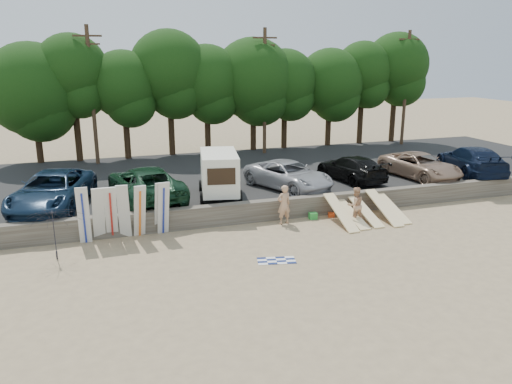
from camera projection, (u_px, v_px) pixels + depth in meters
ground at (340, 234)px, 22.49m from camera, size 120.00×120.00×0.00m
seawall at (312, 205)px, 25.10m from camera, size 44.00×0.50×1.00m
parking_lot at (263, 175)px, 32.00m from camera, size 44.00×14.50×0.70m
treeline at (221, 78)px, 36.64m from camera, size 33.47×6.20×8.97m
utility_poles at (265, 89)px, 36.29m from camera, size 25.80×0.26×9.00m
box_trailer at (219, 172)px, 25.69m from camera, size 2.60×3.90×2.31m
car_0 at (52, 191)px, 23.80m from camera, size 4.44×6.78×1.73m
car_1 at (145, 183)px, 25.18m from camera, size 3.78×6.53×1.71m
car_2 at (289, 175)px, 27.39m from camera, size 4.40×5.92×1.50m
car_3 at (351, 168)px, 29.18m from camera, size 2.78×5.28×1.46m
car_4 at (420, 166)px, 29.74m from camera, size 3.25×5.64×1.48m
car_5 at (471, 160)px, 30.67m from camera, size 3.91×6.38×1.73m
surfboard_upright_0 at (84, 215)px, 21.01m from camera, size 0.51×0.53×2.57m
surfboard_upright_1 at (99, 214)px, 21.28m from camera, size 0.57×0.87×2.50m
surfboard_upright_2 at (111, 213)px, 21.45m from camera, size 0.51×0.85×2.50m
surfboard_upright_3 at (124, 212)px, 21.60m from camera, size 0.59×0.78×2.53m
surfboard_upright_4 at (140, 211)px, 21.72m from camera, size 0.59×0.91×2.49m
surfboard_upright_5 at (160, 208)px, 22.16m from camera, size 0.56×0.87×2.50m
surfboard_upright_6 at (163, 208)px, 22.08m from camera, size 0.56×0.77×2.53m
surfboard_low_0 at (341, 212)px, 23.76m from camera, size 0.56×2.82×1.16m
surfboard_low_1 at (351, 213)px, 24.20m from camera, size 0.56×2.92×0.81m
surfboard_low_2 at (365, 210)px, 24.44m from camera, size 0.56×2.89×0.93m
surfboard_low_3 at (384, 207)px, 24.51m from camera, size 0.56×2.82×1.15m
surfboard_low_4 at (391, 207)px, 24.93m from camera, size 0.56×2.88×0.96m
beachgoer_a at (284, 205)px, 23.66m from camera, size 0.75×0.55×1.91m
beachgoer_b at (355, 205)px, 23.86m from camera, size 0.88×0.69×1.76m
cooler at (313, 216)px, 24.57m from camera, size 0.40×0.32×0.32m
gear_bag at (331, 215)px, 24.89m from camera, size 0.36×0.33×0.22m
beach_towel at (276, 261)px, 19.62m from camera, size 1.79×1.79×0.00m
beach_umbrella at (55, 234)px, 19.52m from camera, size 3.22×3.23×2.09m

